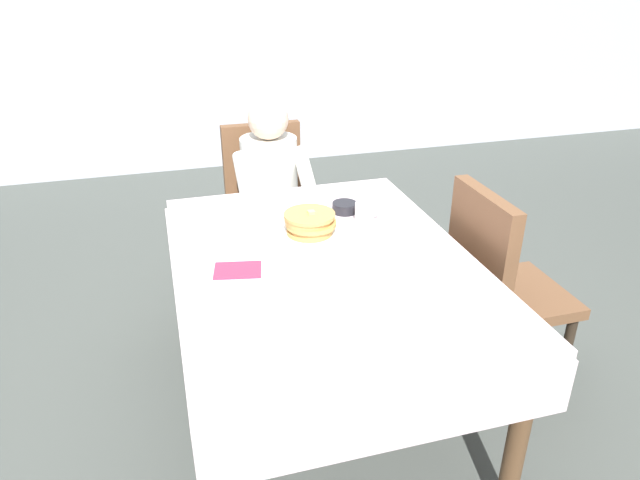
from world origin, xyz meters
TOP-DOWN VIEW (x-y plane):
  - ground_plane at (0.00, 0.00)m, footprint 14.00×14.00m
  - dining_table_main at (0.00, 0.00)m, footprint 1.12×1.52m
  - chair_diner at (0.00, 1.17)m, footprint 0.44×0.45m
  - diner_person at (0.00, 1.01)m, footprint 0.40×0.43m
  - chair_right_side at (0.77, 0.00)m, footprint 0.45×0.44m
  - plate_breakfast at (-0.00, 0.19)m, footprint 0.28×0.28m
  - breakfast_stack at (-0.00, 0.19)m, footprint 0.22×0.21m
  - cup_coffee at (0.26, 0.27)m, footprint 0.11×0.08m
  - bowl_butter at (0.21, 0.39)m, footprint 0.11×0.11m
  - syrup_pitcher at (-0.22, 0.27)m, footprint 0.08×0.08m
  - fork_left_of_plate at (-0.19, 0.17)m, footprint 0.02×0.18m
  - knife_right_of_plate at (0.19, 0.17)m, footprint 0.03×0.20m
  - spoon_near_edge at (0.02, -0.11)m, footprint 0.15×0.04m
  - napkin_folded at (-0.33, -0.01)m, footprint 0.19×0.15m

SIDE VIEW (x-z plane):
  - ground_plane at x=0.00m, z-range 0.00..0.00m
  - chair_diner at x=0.00m, z-range 0.06..0.99m
  - chair_right_side at x=0.77m, z-range 0.06..0.99m
  - dining_table_main at x=0.00m, z-range 0.28..1.02m
  - diner_person at x=0.00m, z-range 0.11..1.23m
  - fork_left_of_plate at x=-0.19m, z-range 0.74..0.74m
  - knife_right_of_plate at x=0.19m, z-range 0.74..0.74m
  - spoon_near_edge at x=0.02m, z-range 0.74..0.74m
  - napkin_folded at x=-0.33m, z-range 0.74..0.75m
  - plate_breakfast at x=0.00m, z-range 0.74..0.76m
  - bowl_butter at x=0.21m, z-range 0.74..0.78m
  - syrup_pitcher at x=-0.22m, z-range 0.74..0.81m
  - cup_coffee at x=0.26m, z-range 0.74..0.83m
  - breakfast_stack at x=0.00m, z-range 0.75..0.85m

